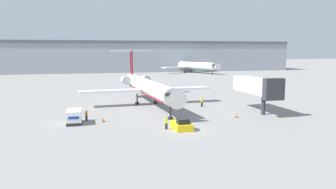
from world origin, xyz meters
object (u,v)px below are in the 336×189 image
at_px(worker_by_wing, 202,102).
at_px(airplane_main, 147,86).
at_px(traffic_cone_right, 236,115).
at_px(airplane_parked_far_left, 190,65).
at_px(traffic_cone_left, 103,119).
at_px(pushback_tug, 182,125).
at_px(luggage_cart, 74,117).
at_px(worker_near_tug, 166,123).
at_px(worker_on_apron, 86,115).
at_px(jet_bridge, 257,86).

bearing_deg(worker_by_wing, airplane_main, 152.25).
xyz_separation_m(traffic_cone_right, airplane_parked_far_left, (24.72, 100.18, 3.06)).
xyz_separation_m(worker_by_wing, airplane_parked_far_left, (26.67, 89.78, 2.48)).
distance_m(traffic_cone_left, traffic_cone_right, 20.59).
relative_size(airplane_main, pushback_tug, 8.69).
relative_size(airplane_main, luggage_cart, 9.13).
height_order(worker_near_tug, worker_on_apron, worker_near_tug).
bearing_deg(luggage_cart, traffic_cone_right, -3.79).
height_order(airplane_main, jet_bridge, airplane_main).
relative_size(worker_near_tug, worker_on_apron, 1.00).
bearing_deg(worker_near_tug, pushback_tug, -14.72).
relative_size(worker_near_tug, traffic_cone_left, 1.99).
xyz_separation_m(worker_on_apron, traffic_cone_right, (22.85, -3.28, -0.49)).
bearing_deg(traffic_cone_right, jet_bridge, 32.21).
bearing_deg(traffic_cone_left, worker_near_tug, -39.89).
bearing_deg(pushback_tug, traffic_cone_right, 26.89).
bearing_deg(airplane_main, luggage_cart, -134.03).
bearing_deg(airplane_main, airplane_parked_far_left, 66.99).
relative_size(luggage_cart, traffic_cone_left, 4.45).
bearing_deg(airplane_main, pushback_tug, -87.96).
bearing_deg(traffic_cone_left, luggage_cart, -177.51).
distance_m(airplane_main, luggage_cart, 19.23).
height_order(worker_on_apron, airplane_parked_far_left, airplane_parked_far_left).
bearing_deg(worker_by_wing, traffic_cone_left, -155.14).
xyz_separation_m(airplane_main, traffic_cone_right, (11.32, -15.33, -3.19)).
xyz_separation_m(airplane_parked_far_left, jet_bridge, (-19.51, -96.90, 1.01)).
height_order(traffic_cone_right, airplane_parked_far_left, airplane_parked_far_left).
bearing_deg(airplane_parked_far_left, pushback_tug, -108.49).
relative_size(worker_by_wing, traffic_cone_right, 2.29).
bearing_deg(airplane_main, worker_by_wing, -27.75).
bearing_deg(pushback_tug, worker_by_wing, 61.30).
bearing_deg(worker_on_apron, pushback_tug, -35.17).
distance_m(worker_by_wing, traffic_cone_left, 20.46).
xyz_separation_m(worker_near_tug, worker_on_apron, (-10.30, 8.13, -0.00)).
xyz_separation_m(pushback_tug, jet_bridge, (15.79, 8.65, 3.87)).
bearing_deg(airplane_main, worker_on_apron, -133.74).
distance_m(worker_on_apron, traffic_cone_right, 23.09).
height_order(pushback_tug, jet_bridge, jet_bridge).
relative_size(traffic_cone_left, jet_bridge, 0.07).
bearing_deg(worker_near_tug, worker_by_wing, 55.19).
relative_size(traffic_cone_right, jet_bridge, 0.07).
bearing_deg(worker_on_apron, worker_by_wing, 18.82).
bearing_deg(airplane_parked_far_left, worker_near_tug, -109.54).
bearing_deg(worker_on_apron, traffic_cone_left, -32.20).
relative_size(airplane_parked_far_left, jet_bridge, 2.94).
height_order(pushback_tug, worker_near_tug, worker_near_tug).
distance_m(pushback_tug, luggage_cart, 15.64).
xyz_separation_m(pushback_tug, worker_near_tug, (-1.97, 0.52, 0.29)).
xyz_separation_m(pushback_tug, traffic_cone_right, (10.58, 5.37, -0.20)).
distance_m(luggage_cart, traffic_cone_right, 24.62).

